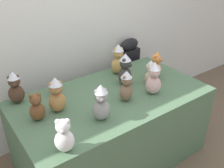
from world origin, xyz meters
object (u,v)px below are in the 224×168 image
(teddy_bear_sand, at_px, (150,73))
(teddy_bear_snow, at_px, (64,136))
(teddy_bear_chestnut, at_px, (37,108))
(party_cup_red, at_px, (56,89))
(instrument_case, at_px, (128,75))
(teddy_bear_charcoal, at_px, (125,70))
(teddy_bear_ginger, at_px, (156,66))
(teddy_bear_cocoa, at_px, (15,88))
(teddy_bear_ash, at_px, (101,103))
(teddy_bear_blush, at_px, (154,79))
(teddy_bear_honey, at_px, (118,59))
(teddy_bear_mocha, at_px, (126,86))
(display_table, at_px, (112,128))
(teddy_bear_caramel, at_px, (57,95))

(teddy_bear_sand, height_order, teddy_bear_snow, teddy_bear_snow)
(teddy_bear_chestnut, relative_size, party_cup_red, 2.22)
(instrument_case, bearing_deg, teddy_bear_chestnut, -161.70)
(teddy_bear_chestnut, bearing_deg, teddy_bear_charcoal, 13.79)
(teddy_bear_ginger, relative_size, party_cup_red, 2.43)
(teddy_bear_sand, relative_size, teddy_bear_cocoa, 0.85)
(teddy_bear_cocoa, bearing_deg, teddy_bear_snow, -69.55)
(teddy_bear_cocoa, bearing_deg, teddy_bear_ginger, 0.76)
(instrument_case, relative_size, teddy_bear_ash, 3.21)
(teddy_bear_blush, bearing_deg, teddy_bear_ash, -146.81)
(teddy_bear_honey, bearing_deg, teddy_bear_blush, -81.37)
(teddy_bear_mocha, height_order, teddy_bear_cocoa, teddy_bear_cocoa)
(teddy_bear_honey, distance_m, party_cup_red, 0.75)
(teddy_bear_ginger, xyz_separation_m, teddy_bear_blush, (-0.26, -0.24, 0.03))
(teddy_bear_ginger, relative_size, teddy_bear_snow, 1.02)
(teddy_bear_chestnut, bearing_deg, teddy_bear_sand, 5.89)
(teddy_bear_blush, distance_m, teddy_bear_ash, 0.62)
(display_table, xyz_separation_m, party_cup_red, (-0.41, 0.33, 0.44))
(teddy_bear_mocha, xyz_separation_m, teddy_bear_charcoal, (0.18, 0.24, 0.02))
(teddy_bear_snow, bearing_deg, teddy_bear_ash, 50.72)
(teddy_bear_charcoal, bearing_deg, teddy_bear_snow, 177.01)
(teddy_bear_honey, bearing_deg, teddy_bear_caramel, -153.40)
(teddy_bear_chestnut, xyz_separation_m, party_cup_red, (0.29, 0.30, -0.06))
(instrument_case, bearing_deg, teddy_bear_blush, -119.19)
(teddy_bear_ash, distance_m, teddy_bear_charcoal, 0.63)
(teddy_bear_chestnut, height_order, teddy_bear_snow, teddy_bear_snow)
(teddy_bear_honey, relative_size, teddy_bear_mocha, 1.14)
(teddy_bear_chestnut, distance_m, teddy_bear_ash, 0.51)
(teddy_bear_cocoa, bearing_deg, teddy_bear_caramel, -39.36)
(display_table, relative_size, teddy_bear_blush, 5.63)
(display_table, distance_m, teddy_bear_charcoal, 0.60)
(teddy_bear_snow, xyz_separation_m, teddy_bear_cocoa, (-0.07, 0.80, 0.03))
(instrument_case, bearing_deg, party_cup_red, -169.66)
(teddy_bear_chestnut, bearing_deg, instrument_case, 32.43)
(instrument_case, distance_m, teddy_bear_snow, 1.78)
(display_table, height_order, instrument_case, instrument_case)
(teddy_bear_honey, height_order, teddy_bear_blush, teddy_bear_honey)
(teddy_bear_snow, relative_size, teddy_bear_charcoal, 0.79)
(instrument_case, distance_m, teddy_bear_sand, 0.82)
(teddy_bear_mocha, bearing_deg, teddy_bear_cocoa, 127.25)
(instrument_case, distance_m, teddy_bear_caramel, 1.42)
(instrument_case, xyz_separation_m, teddy_bear_mocha, (-0.66, -0.77, 0.40))
(display_table, height_order, teddy_bear_snow, teddy_bear_snow)
(teddy_bear_snow, bearing_deg, teddy_bear_chestnut, 121.14)
(teddy_bear_chestnut, xyz_separation_m, teddy_bear_mocha, (0.76, -0.18, 0.03))
(display_table, relative_size, teddy_bear_honey, 5.43)
(teddy_bear_snow, height_order, teddy_bear_blush, teddy_bear_blush)
(teddy_bear_ginger, distance_m, teddy_bear_mocha, 0.57)
(teddy_bear_ash, bearing_deg, teddy_bear_honey, 60.65)
(teddy_bear_sand, bearing_deg, teddy_bear_ash, -172.62)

